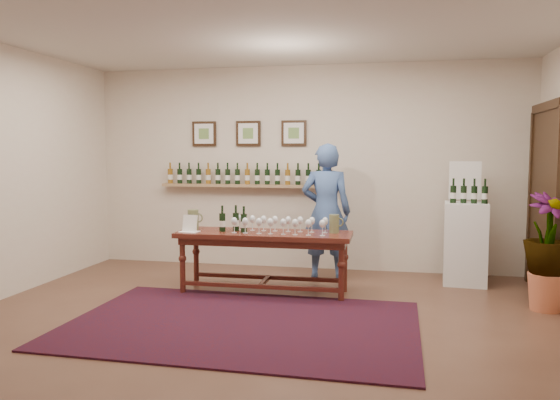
% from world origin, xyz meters
% --- Properties ---
extents(ground, '(6.00, 6.00, 0.00)m').
position_xyz_m(ground, '(0.00, 0.00, 0.00)').
color(ground, '#503123').
rests_on(ground, ground).
extents(room_shell, '(6.00, 6.00, 6.00)m').
position_xyz_m(room_shell, '(2.11, 1.86, 1.12)').
color(room_shell, beige).
rests_on(room_shell, ground).
extents(rug, '(3.28, 2.21, 0.02)m').
position_xyz_m(rug, '(-0.17, -0.15, 0.01)').
color(rug, '#4D0E0D').
rests_on(rug, ground).
extents(tasting_table, '(2.00, 0.65, 0.71)m').
position_xyz_m(tasting_table, '(-0.24, 1.05, 0.60)').
color(tasting_table, '#3F1A0F').
rests_on(tasting_table, ground).
extents(table_glasses, '(1.34, 0.34, 0.18)m').
position_xyz_m(table_glasses, '(-0.05, 1.03, 0.80)').
color(table_glasses, silver).
rests_on(table_glasses, tasting_table).
extents(table_bottles, '(0.33, 0.21, 0.33)m').
position_xyz_m(table_bottles, '(-0.59, 1.03, 0.87)').
color(table_bottles, black).
rests_on(table_bottles, tasting_table).
extents(pitcher_left, '(0.16, 0.16, 0.24)m').
position_xyz_m(pitcher_left, '(-1.11, 1.09, 0.82)').
color(pitcher_left, '#646941').
rests_on(pitcher_left, tasting_table).
extents(pitcher_right, '(0.15, 0.15, 0.21)m').
position_xyz_m(pitcher_right, '(0.55, 1.15, 0.81)').
color(pitcher_right, '#646941').
rests_on(pitcher_right, tasting_table).
extents(menu_card, '(0.23, 0.18, 0.19)m').
position_xyz_m(menu_card, '(-1.08, 0.91, 0.80)').
color(menu_card, white).
rests_on(menu_card, tasting_table).
extents(display_pedestal, '(0.54, 0.54, 1.00)m').
position_xyz_m(display_pedestal, '(2.08, 1.97, 0.50)').
color(display_pedestal, white).
rests_on(display_pedestal, ground).
extents(pedestal_bottles, '(0.28, 0.10, 0.28)m').
position_xyz_m(pedestal_bottles, '(2.10, 1.89, 1.14)').
color(pedestal_bottles, black).
rests_on(pedestal_bottles, display_pedestal).
extents(info_sign, '(0.38, 0.05, 0.52)m').
position_xyz_m(info_sign, '(2.08, 2.15, 1.27)').
color(info_sign, white).
rests_on(info_sign, display_pedestal).
extents(potted_plant, '(0.77, 0.77, 1.04)m').
position_xyz_m(potted_plant, '(2.75, 0.94, 0.61)').
color(potted_plant, '#C36541').
rests_on(potted_plant, ground).
extents(person, '(0.64, 0.43, 1.73)m').
position_xyz_m(person, '(0.37, 1.89, 0.86)').
color(person, '#3C588E').
rests_on(person, ground).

